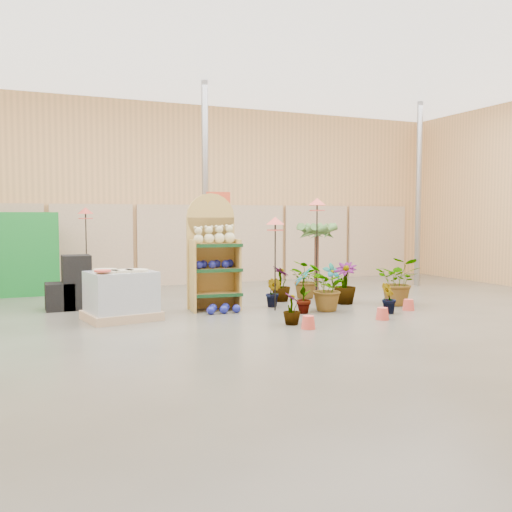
{
  "coord_description": "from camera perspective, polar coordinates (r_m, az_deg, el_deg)",
  "views": [
    {
      "loc": [
        -3.7,
        -7.89,
        1.71
      ],
      "look_at": [
        0.3,
        1.5,
        1.0
      ],
      "focal_mm": 40.0,
      "sensor_mm": 36.0,
      "label": 1
    }
  ],
  "objects": [
    {
      "name": "gazing_balls_shelf",
      "position": [
        10.42,
        -4.17,
        -0.82
      ],
      "size": [
        0.79,
        0.27,
        0.15
      ],
      "color": "navy",
      "rests_on": "display_shelf"
    },
    {
      "name": "potted_plant_6",
      "position": [
        11.95,
        5.11,
        -2.36
      ],
      "size": [
        0.68,
        0.77,
        0.79
      ],
      "primitive_type": "imported",
      "rotation": [
        0.0,
        0.0,
        4.82
      ],
      "color": "#446E32",
      "rests_on": "ground"
    },
    {
      "name": "potted_plant_10",
      "position": [
        11.31,
        14.08,
        -2.45
      ],
      "size": [
        1.11,
        1.1,
        0.93
      ],
      "primitive_type": "imported",
      "rotation": [
        0.0,
        0.0,
        5.56
      ],
      "color": "#446E32",
      "rests_on": "ground"
    },
    {
      "name": "bird_table_right",
      "position": [
        11.16,
        6.13,
        5.04
      ],
      "size": [
        0.34,
        0.34,
        2.07
      ],
      "color": "black",
      "rests_on": "ground"
    },
    {
      "name": "potted_plant_11",
      "position": [
        11.5,
        2.51,
        -2.78
      ],
      "size": [
        0.43,
        0.43,
        0.71
      ],
      "primitive_type": "imported",
      "rotation": [
        0.0,
        0.0,
        1.66
      ],
      "color": "#446E32",
      "rests_on": "ground"
    },
    {
      "name": "potted_plant_7",
      "position": [
        9.06,
        3.61,
        -5.28
      ],
      "size": [
        0.31,
        0.31,
        0.51
      ],
      "primitive_type": "imported",
      "rotation": [
        0.0,
        0.0,
        1.48
      ],
      "color": "#446E32",
      "rests_on": "ground"
    },
    {
      "name": "pallet_stack",
      "position": [
        9.71,
        -13.34,
        -3.87
      ],
      "size": [
        1.28,
        1.13,
        0.84
      ],
      "rotation": [
        0.0,
        0.0,
        0.17
      ],
      "color": "tan",
      "rests_on": "ground"
    },
    {
      "name": "potted_plant_4",
      "position": [
        11.56,
        7.66,
        -2.62
      ],
      "size": [
        0.43,
        0.31,
        0.78
      ],
      "primitive_type": "imported",
      "rotation": [
        0.0,
        0.0,
        6.19
      ],
      "color": "#446E32",
      "rests_on": "ground"
    },
    {
      "name": "display_shelf",
      "position": [
        10.52,
        -4.38,
        -0.03
      ],
      "size": [
        0.95,
        0.66,
        2.14
      ],
      "rotation": [
        0.0,
        0.0,
        -0.11
      ],
      "color": "#AA8843",
      "rests_on": "ground"
    },
    {
      "name": "trellis_stock",
      "position": [
        13.11,
        -23.47,
        0.11
      ],
      "size": [
        2.0,
        0.3,
        1.8
      ],
      "primitive_type": "cube",
      "color": "#137226",
      "rests_on": "ground"
    },
    {
      "name": "teddy_bears",
      "position": [
        10.42,
        -4.07,
        2.0
      ],
      "size": [
        0.79,
        0.21,
        0.34
      ],
      "color": "#C7BE8B",
      "rests_on": "display_shelf"
    },
    {
      "name": "bird_table_front",
      "position": [
        10.29,
        1.94,
        3.23
      ],
      "size": [
        0.34,
        0.34,
        1.7
      ],
      "color": "black",
      "rests_on": "ground"
    },
    {
      "name": "charcoal_planters",
      "position": [
        11.01,
        -18.01,
        -2.96
      ],
      "size": [
        0.8,
        0.5,
        1.0
      ],
      "color": "black",
      "rests_on": "ground"
    },
    {
      "name": "palm",
      "position": [
        12.57,
        6.09,
        2.61
      ],
      "size": [
        0.7,
        0.7,
        1.66
      ],
      "color": "#563122",
      "rests_on": "ground"
    },
    {
      "name": "potted_plant_5",
      "position": [
        10.76,
        1.76,
        -3.65
      ],
      "size": [
        0.37,
        0.39,
        0.56
      ],
      "primitive_type": "imported",
      "rotation": [
        0.0,
        0.0,
        5.23
      ],
      "color": "#446E32",
      "rests_on": "ground"
    },
    {
      "name": "potted_plant_2",
      "position": [
        10.36,
        7.19,
        -3.2
      ],
      "size": [
        0.93,
        0.97,
        0.84
      ],
      "primitive_type": "imported",
      "rotation": [
        0.0,
        0.0,
        4.24
      ],
      "color": "#446E32",
      "rests_on": "ground"
    },
    {
      "name": "offer_sign",
      "position": [
        11.51,
        -3.81,
        3.28
      ],
      "size": [
        0.5,
        0.08,
        2.2
      ],
      "color": "gray",
      "rests_on": "ground"
    },
    {
      "name": "room",
      "position": [
        9.55,
        -0.27,
        7.0
      ],
      "size": [
        15.2,
        12.1,
        4.7
      ],
      "color": "#504E45",
      "rests_on": "ground"
    },
    {
      "name": "potted_plant_9",
      "position": [
        10.29,
        13.17,
        -4.11
      ],
      "size": [
        0.37,
        0.39,
        0.56
      ],
      "primitive_type": "imported",
      "rotation": [
        0.0,
        0.0,
        4.18
      ],
      "color": "#446E32",
      "rests_on": "ground"
    },
    {
      "name": "potted_plant_3",
      "position": [
        11.3,
        8.87,
        -2.69
      ],
      "size": [
        0.65,
        0.65,
        0.82
      ],
      "primitive_type": "imported",
      "rotation": [
        0.0,
        0.0,
        5.47
      ],
      "color": "#446E32",
      "rests_on": "ground"
    },
    {
      "name": "gazing_balls_floor",
      "position": [
        10.16,
        -3.43,
        -5.28
      ],
      "size": [
        0.63,
        0.39,
        0.15
      ],
      "color": "navy",
      "rests_on": "ground"
    },
    {
      "name": "bird_table_back",
      "position": [
        12.78,
        -16.68,
        4.08
      ],
      "size": [
        0.34,
        0.34,
        1.9
      ],
      "color": "black",
      "rests_on": "ground"
    },
    {
      "name": "potted_plant_0",
      "position": [
        10.11,
        4.76,
        -3.4
      ],
      "size": [
        0.44,
        0.52,
        0.83
      ],
      "primitive_type": "imported",
      "rotation": [
        0.0,
        0.0,
        4.31
      ],
      "color": "#446E32",
      "rests_on": "ground"
    }
  ]
}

